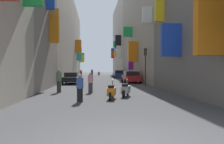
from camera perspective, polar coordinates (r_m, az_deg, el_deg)
ground_plane at (r=35.14m, az=-3.46°, el=-2.03°), size 140.00×140.00×0.00m
building_left_mid_a at (r=21.36m, az=-24.93°, el=13.97°), size 6.87×9.34×13.34m
building_left_mid_b at (r=45.66m, az=-14.00°, el=8.74°), size 7.34×40.85×16.08m
building_right_mid_a at (r=33.51m, az=10.78°, el=11.89°), size 7.38×22.46×16.40m
building_right_mid_b at (r=46.92m, az=6.17°, el=11.44°), size 7.21×4.72×20.80m
building_right_mid_c at (r=57.52m, az=4.03°, el=8.28°), size 7.27×17.46×18.34m
parked_car_red at (r=26.92m, az=5.11°, el=-1.29°), size 2.00×4.20×1.48m
parked_car_black at (r=25.91m, az=-10.88°, el=-1.51°), size 1.84×4.46×1.36m
parked_car_blue at (r=41.15m, az=1.76°, el=-0.51°), size 2.01×4.41×1.48m
scooter_blue at (r=40.43m, az=-5.86°, el=-0.99°), size 0.59×1.80×1.13m
scooter_orange at (r=12.70m, az=-0.12°, el=-5.23°), size 0.65×1.86×1.13m
scooter_silver at (r=13.80m, az=3.70°, el=-4.74°), size 0.78×1.76×1.13m
scooter_red at (r=56.59m, az=-3.57°, el=-0.43°), size 0.57×1.86×1.13m
scooter_white at (r=31.27m, az=-9.11°, el=-1.56°), size 0.50×1.90×1.13m
pedestrian_crossing at (r=16.64m, az=-14.10°, el=-2.27°), size 0.49×0.49×1.80m
pedestrian_near_left at (r=44.05m, az=-5.41°, el=-0.33°), size 0.39×0.39×1.69m
pedestrian_near_right at (r=34.70m, az=-8.37°, el=-0.72°), size 0.54×0.54×1.65m
pedestrian_mid_street at (r=11.68m, az=-8.65°, el=-4.32°), size 0.44×0.44×1.54m
pedestrian_far_away at (r=16.05m, az=-5.81°, el=-2.87°), size 0.48×0.48×1.54m
traffic_light_near_corner at (r=22.76m, az=8.99°, el=3.18°), size 0.26×0.34×3.97m
traffic_light_far_corner at (r=32.92m, az=4.71°, el=2.93°), size 0.26×0.34×4.37m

